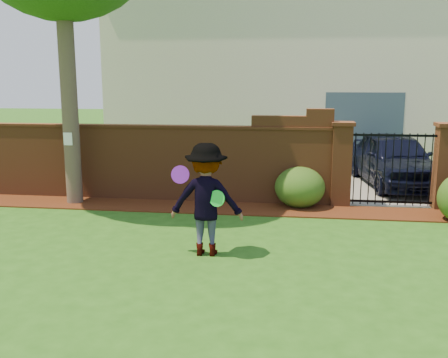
# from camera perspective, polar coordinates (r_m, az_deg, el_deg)

# --- Properties ---
(ground) EXTENTS (80.00, 80.00, 0.01)m
(ground) POSITION_cam_1_polar(r_m,az_deg,el_deg) (7.99, -2.33, -9.36)
(ground) COLOR #245715
(ground) RESTS_ON ground
(mulch_bed) EXTENTS (11.10, 1.08, 0.03)m
(mulch_bed) POSITION_cam_1_polar(r_m,az_deg,el_deg) (11.29, -4.10, -3.14)
(mulch_bed) COLOR #3D1A0B
(mulch_bed) RESTS_ON ground
(brick_wall) EXTENTS (8.70, 0.31, 2.16)m
(brick_wall) POSITION_cam_1_polar(r_m,az_deg,el_deg) (11.99, -8.47, 2.06)
(brick_wall) COLOR brown
(brick_wall) RESTS_ON ground
(pillar_left) EXTENTS (0.50, 0.50, 1.88)m
(pillar_left) POSITION_cam_1_polar(r_m,az_deg,el_deg) (11.56, 13.03, 1.70)
(pillar_left) COLOR brown
(pillar_left) RESTS_ON ground
(pillar_right) EXTENTS (0.50, 0.50, 1.88)m
(pillar_right) POSITION_cam_1_polar(r_m,az_deg,el_deg) (11.96, 23.58, 1.37)
(pillar_right) COLOR brown
(pillar_right) RESTS_ON ground
(iron_gate) EXTENTS (1.78, 0.03, 1.60)m
(iron_gate) POSITION_cam_1_polar(r_m,az_deg,el_deg) (11.73, 18.36, 1.05)
(iron_gate) COLOR black
(iron_gate) RESTS_ON ground
(driveway) EXTENTS (3.20, 8.00, 0.01)m
(driveway) POSITION_cam_1_polar(r_m,az_deg,el_deg) (15.76, 15.61, 0.52)
(driveway) COLOR gray
(driveway) RESTS_ON ground
(house) EXTENTS (12.40, 6.40, 6.30)m
(house) POSITION_cam_1_polar(r_m,az_deg,el_deg) (19.36, 7.02, 12.13)
(house) COLOR beige
(house) RESTS_ON ground
(car) EXTENTS (2.19, 4.33, 1.41)m
(car) POSITION_cam_1_polar(r_m,az_deg,el_deg) (14.04, 18.88, 1.98)
(car) COLOR black
(car) RESTS_ON ground
(paper_notice) EXTENTS (0.20, 0.01, 0.28)m
(paper_notice) POSITION_cam_1_polar(r_m,az_deg,el_deg) (11.74, -17.13, 4.32)
(paper_notice) COLOR white
(paper_notice) RESTS_ON tree
(shrub_left) EXTENTS (1.11, 1.11, 0.91)m
(shrub_left) POSITION_cam_1_polar(r_m,az_deg,el_deg) (11.31, 8.51, -0.92)
(shrub_left) COLOR #1F4B16
(shrub_left) RESTS_ON ground
(man) EXTENTS (1.18, 0.68, 1.81)m
(man) POSITION_cam_1_polar(r_m,az_deg,el_deg) (8.07, -2.06, -2.37)
(man) COLOR gray
(man) RESTS_ON ground
(frisbee_purple) EXTENTS (0.29, 0.11, 0.29)m
(frisbee_purple) POSITION_cam_1_polar(r_m,az_deg,el_deg) (8.00, -4.93, 0.50)
(frisbee_purple) COLOR purple
(frisbee_purple) RESTS_ON man
(frisbee_green) EXTENTS (0.27, 0.14, 0.26)m
(frisbee_green) POSITION_cam_1_polar(r_m,az_deg,el_deg) (7.85, -0.79, -2.20)
(frisbee_green) COLOR green
(frisbee_green) RESTS_ON man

